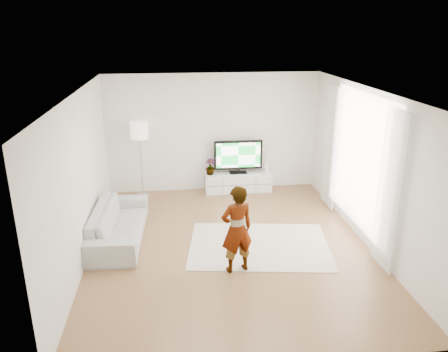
{
  "coord_description": "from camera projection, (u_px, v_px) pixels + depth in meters",
  "views": [
    {
      "loc": [
        -0.96,
        -7.04,
        3.84
      ],
      "look_at": [
        -0.06,
        0.4,
        1.22
      ],
      "focal_mm": 35.0,
      "sensor_mm": 36.0,
      "label": 1
    }
  ],
  "objects": [
    {
      "name": "floor",
      "position": [
        230.0,
        246.0,
        7.98
      ],
      "size": [
        6.0,
        6.0,
        0.0
      ],
      "primitive_type": "plane",
      "color": "olive",
      "rests_on": "ground"
    },
    {
      "name": "ceiling",
      "position": [
        230.0,
        92.0,
        7.05
      ],
      "size": [
        6.0,
        6.0,
        0.0
      ],
      "primitive_type": "plane",
      "color": "white",
      "rests_on": "wall_back"
    },
    {
      "name": "wall_left",
      "position": [
        81.0,
        180.0,
        7.23
      ],
      "size": [
        0.02,
        6.0,
        2.8
      ],
      "primitive_type": "cube",
      "color": "white",
      "rests_on": "floor"
    },
    {
      "name": "wall_right",
      "position": [
        368.0,
        168.0,
        7.8
      ],
      "size": [
        0.02,
        6.0,
        2.8
      ],
      "primitive_type": "cube",
      "color": "white",
      "rests_on": "floor"
    },
    {
      "name": "wall_back",
      "position": [
        213.0,
        133.0,
        10.33
      ],
      "size": [
        5.0,
        0.02,
        2.8
      ],
      "primitive_type": "cube",
      "color": "white",
      "rests_on": "floor"
    },
    {
      "name": "wall_front",
      "position": [
        267.0,
        263.0,
        4.7
      ],
      "size": [
        5.0,
        0.02,
        2.8
      ],
      "primitive_type": "cube",
      "color": "white",
      "rests_on": "floor"
    },
    {
      "name": "window",
      "position": [
        361.0,
        161.0,
        8.06
      ],
      "size": [
        0.01,
        2.6,
        2.5
      ],
      "primitive_type": "cube",
      "color": "white",
      "rests_on": "wall_right"
    },
    {
      "name": "curtain_near",
      "position": [
        389.0,
        191.0,
        6.87
      ],
      "size": [
        0.04,
        0.7,
        2.6
      ],
      "primitive_type": "cube",
      "color": "white",
      "rests_on": "floor"
    },
    {
      "name": "curtain_far",
      "position": [
        331.0,
        147.0,
        9.3
      ],
      "size": [
        0.04,
        0.7,
        2.6
      ],
      "primitive_type": "cube",
      "color": "white",
      "rests_on": "floor"
    },
    {
      "name": "media_console",
      "position": [
        238.0,
        182.0,
        10.56
      ],
      "size": [
        1.59,
        0.45,
        0.45
      ],
      "color": "white",
      "rests_on": "floor"
    },
    {
      "name": "television",
      "position": [
        238.0,
        156.0,
        10.37
      ],
      "size": [
        1.15,
        0.23,
        0.8
      ],
      "color": "black",
      "rests_on": "media_console"
    },
    {
      "name": "game_console",
      "position": [
        267.0,
        167.0,
        10.52
      ],
      "size": [
        0.09,
        0.18,
        0.24
      ],
      "rotation": [
        0.0,
        0.0,
        -0.22
      ],
      "color": "white",
      "rests_on": "media_console"
    },
    {
      "name": "potted_plant",
      "position": [
        210.0,
        167.0,
        10.34
      ],
      "size": [
        0.28,
        0.28,
        0.39
      ],
      "primitive_type": "imported",
      "rotation": [
        0.0,
        0.0,
        -0.33
      ],
      "color": "#3F7238",
      "rests_on": "media_console"
    },
    {
      "name": "rug",
      "position": [
        259.0,
        245.0,
        7.99
      ],
      "size": [
        2.77,
        2.17,
        0.01
      ],
      "primitive_type": "cube",
      "rotation": [
        0.0,
        0.0,
        -0.15
      ],
      "color": "beige",
      "rests_on": "floor"
    },
    {
      "name": "player",
      "position": [
        237.0,
        229.0,
        6.95
      ],
      "size": [
        0.61,
        0.48,
        1.47
      ],
      "primitive_type": "imported",
      "rotation": [
        0.0,
        0.0,
        3.4
      ],
      "color": "#334772",
      "rests_on": "rug"
    },
    {
      "name": "sofa",
      "position": [
        119.0,
        223.0,
        8.13
      ],
      "size": [
        0.98,
        2.27,
        0.65
      ],
      "primitive_type": "imported",
      "rotation": [
        0.0,
        0.0,
        1.52
      ],
      "color": "#ADAEA9",
      "rests_on": "floor"
    },
    {
      "name": "floor_lamp",
      "position": [
        139.0,
        134.0,
        9.82
      ],
      "size": [
        0.39,
        0.39,
        1.78
      ],
      "color": "silver",
      "rests_on": "floor"
    }
  ]
}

